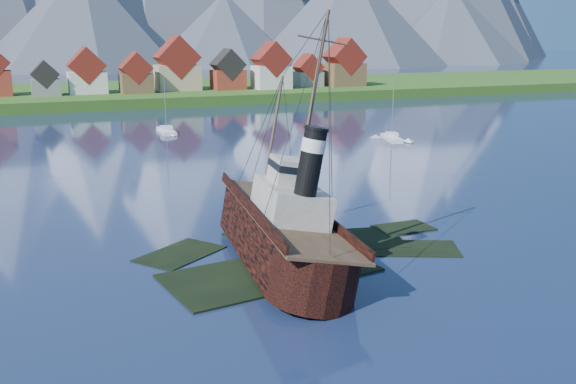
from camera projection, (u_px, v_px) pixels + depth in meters
name	position (u px, v px, depth m)	size (l,w,h in m)	color
ground	(293.00, 262.00, 58.38)	(1400.00, 1400.00, 0.00)	#172342
shoal	(301.00, 256.00, 61.06)	(31.71, 21.24, 1.14)	black
shore_bank	(90.00, 98.00, 210.71)	(600.00, 80.00, 3.20)	#1E4513
seawall	(105.00, 110.00, 176.66)	(600.00, 2.50, 2.00)	#3F3D38
tugboat_wreck	(270.00, 225.00, 59.30)	(6.94, 29.88, 23.68)	black
sailboat_d	(392.00, 139.00, 126.41)	(4.93, 9.57, 12.68)	silver
sailboat_e	(166.00, 132.00, 135.91)	(3.01, 10.47, 12.03)	silver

